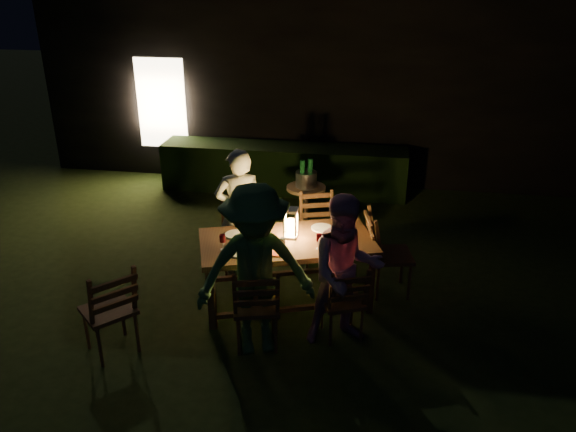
% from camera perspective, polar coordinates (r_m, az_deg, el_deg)
% --- Properties ---
extents(garden_envelope, '(40.00, 40.00, 3.20)m').
position_cam_1_polar(garden_envelope, '(11.72, 4.02, 13.99)').
color(garden_envelope, black).
rests_on(garden_envelope, ground).
extents(dining_table, '(2.13, 1.55, 0.80)m').
position_cam_1_polar(dining_table, '(6.30, -0.11, -3.07)').
color(dining_table, '#4C2B19').
rests_on(dining_table, ground).
extents(chair_near_left, '(0.56, 0.59, 1.02)m').
position_cam_1_polar(chair_near_left, '(5.79, -3.23, -10.49)').
color(chair_near_left, '#4C2B19').
rests_on(chair_near_left, ground).
extents(chair_near_right, '(0.54, 0.56, 0.92)m').
position_cam_1_polar(chair_near_right, '(5.96, 5.54, -9.82)').
color(chair_near_right, '#4C2B19').
rests_on(chair_near_right, ground).
extents(chair_far_left, '(0.59, 0.61, 1.07)m').
position_cam_1_polar(chair_far_left, '(7.11, -4.76, -3.44)').
color(chair_far_left, '#4C2B19').
rests_on(chair_far_left, ground).
extents(chair_far_right, '(0.57, 0.60, 1.00)m').
position_cam_1_polar(chair_far_right, '(7.26, 3.12, -2.95)').
color(chair_far_right, '#4C2B19').
rests_on(chair_far_right, ground).
extents(chair_end, '(0.60, 0.57, 1.07)m').
position_cam_1_polar(chair_end, '(6.78, 10.20, -5.17)').
color(chair_end, '#4C2B19').
rests_on(chair_end, ground).
extents(chair_spare, '(0.69, 0.68, 1.05)m').
position_cam_1_polar(chair_spare, '(5.96, -17.51, -10.51)').
color(chair_spare, '#4C2B19').
rests_on(chair_spare, ground).
extents(person_house_side, '(0.69, 0.57, 1.63)m').
position_cam_1_polar(person_house_side, '(6.94, -4.95, 0.37)').
color(person_house_side, white).
rests_on(person_house_side, ground).
extents(person_opp_right, '(0.94, 0.84, 1.62)m').
position_cam_1_polar(person_opp_right, '(5.64, 5.88, -5.62)').
color(person_opp_right, '#B47C99').
rests_on(person_opp_right, ground).
extents(person_opp_left, '(1.31, 1.01, 1.79)m').
position_cam_1_polar(person_opp_left, '(5.44, -3.29, -5.65)').
color(person_opp_left, '#366432').
rests_on(person_opp_left, ground).
extents(lantern, '(0.16, 0.16, 0.35)m').
position_cam_1_polar(lantern, '(6.25, 0.26, -0.89)').
color(lantern, white).
rests_on(lantern, dining_table).
extents(plate_far_left, '(0.25, 0.25, 0.01)m').
position_cam_1_polar(plate_far_left, '(6.39, -5.31, -1.88)').
color(plate_far_left, white).
rests_on(plate_far_left, dining_table).
extents(plate_near_left, '(0.25, 0.25, 0.01)m').
position_cam_1_polar(plate_near_left, '(6.00, -4.93, -3.67)').
color(plate_near_left, white).
rests_on(plate_near_left, dining_table).
extents(plate_far_right, '(0.25, 0.25, 0.01)m').
position_cam_1_polar(plate_far_right, '(6.54, 3.44, -1.21)').
color(plate_far_right, white).
rests_on(plate_far_right, dining_table).
extents(plate_near_right, '(0.25, 0.25, 0.01)m').
position_cam_1_polar(plate_near_right, '(6.15, 4.39, -2.92)').
color(plate_near_right, white).
rests_on(plate_near_right, dining_table).
extents(wineglass_a, '(0.06, 0.06, 0.18)m').
position_cam_1_polar(wineglass_a, '(6.43, -3.17, -0.84)').
color(wineglass_a, '#59070F').
rests_on(wineglass_a, dining_table).
extents(wineglass_b, '(0.06, 0.06, 0.18)m').
position_cam_1_polar(wineglass_b, '(6.04, -6.65, -2.69)').
color(wineglass_b, '#59070F').
rests_on(wineglass_b, dining_table).
extents(wineglass_c, '(0.06, 0.06, 0.18)m').
position_cam_1_polar(wineglass_c, '(6.03, 3.17, -2.61)').
color(wineglass_c, '#59070F').
rests_on(wineglass_c, dining_table).
extents(wineglass_d, '(0.06, 0.06, 0.18)m').
position_cam_1_polar(wineglass_d, '(6.51, 5.00, -0.60)').
color(wineglass_d, '#59070F').
rests_on(wineglass_d, dining_table).
extents(wineglass_e, '(0.06, 0.06, 0.18)m').
position_cam_1_polar(wineglass_e, '(5.94, -0.55, -3.00)').
color(wineglass_e, silver).
rests_on(wineglass_e, dining_table).
extents(bottle_table, '(0.07, 0.07, 0.28)m').
position_cam_1_polar(bottle_table, '(6.17, -2.40, -1.44)').
color(bottle_table, '#0F471E').
rests_on(bottle_table, dining_table).
extents(napkin_left, '(0.18, 0.14, 0.01)m').
position_cam_1_polar(napkin_left, '(5.96, -0.99, -3.82)').
color(napkin_left, red).
rests_on(napkin_left, dining_table).
extents(napkin_right, '(0.18, 0.14, 0.01)m').
position_cam_1_polar(napkin_right, '(6.11, 5.48, -3.19)').
color(napkin_right, red).
rests_on(napkin_right, dining_table).
extents(phone, '(0.14, 0.07, 0.01)m').
position_cam_1_polar(phone, '(5.93, -5.53, -4.11)').
color(phone, black).
rests_on(phone, dining_table).
extents(side_table, '(0.56, 0.56, 0.75)m').
position_cam_1_polar(side_table, '(7.97, 1.84, 2.41)').
color(side_table, brown).
rests_on(side_table, ground).
extents(ice_bucket, '(0.30, 0.30, 0.22)m').
position_cam_1_polar(ice_bucket, '(7.90, 1.86, 3.75)').
color(ice_bucket, '#A5A8AD').
rests_on(ice_bucket, side_table).
extents(bottle_bucket_a, '(0.07, 0.07, 0.32)m').
position_cam_1_polar(bottle_bucket_a, '(7.85, 1.47, 4.02)').
color(bottle_bucket_a, '#0F471E').
rests_on(bottle_bucket_a, side_table).
extents(bottle_bucket_b, '(0.07, 0.07, 0.32)m').
position_cam_1_polar(bottle_bucket_b, '(7.91, 2.27, 4.17)').
color(bottle_bucket_b, '#0F471E').
rests_on(bottle_bucket_b, side_table).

